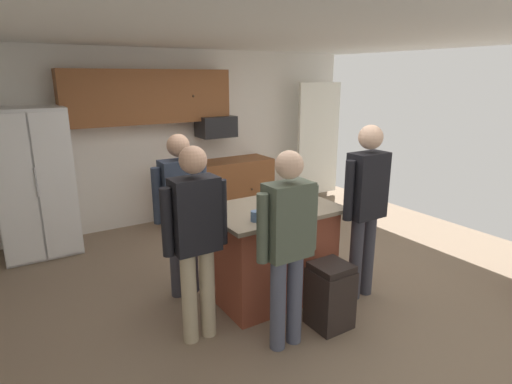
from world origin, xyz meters
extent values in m
plane|color=#7F6B56|center=(0.00, 0.00, 0.00)|extent=(7.04, 7.04, 0.00)
plane|color=white|center=(0.00, 0.00, 2.60)|extent=(7.04, 7.04, 0.00)
cube|color=white|center=(0.00, 2.80, 1.30)|extent=(6.40, 0.10, 2.60)
cube|color=white|center=(2.60, 2.40, 1.10)|extent=(0.90, 0.06, 2.00)
cube|color=brown|center=(-0.40, 2.60, 1.92)|extent=(2.40, 0.35, 0.75)
sphere|color=#4C3823|center=(0.20, 2.41, 1.93)|extent=(0.04, 0.04, 0.04)
cube|color=brown|center=(0.60, 2.48, 0.45)|extent=(1.80, 0.60, 0.90)
sphere|color=#4C3823|center=(1.05, 2.17, 0.45)|extent=(0.04, 0.04, 0.04)
cube|color=white|center=(-2.00, 2.40, 0.93)|extent=(0.88, 0.70, 1.85)
cube|color=white|center=(-2.22, 2.03, 0.93)|extent=(0.41, 0.04, 1.77)
cube|color=white|center=(-1.78, 2.03, 0.93)|extent=(0.41, 0.04, 1.77)
cylinder|color=#B2B2B7|center=(-2.00, 2.00, 1.02)|extent=(0.02, 0.02, 0.35)
cube|color=black|center=(0.60, 2.50, 1.45)|extent=(0.56, 0.40, 0.32)
cube|color=brown|center=(-0.12, -0.12, 0.46)|extent=(1.13, 0.74, 0.92)
cube|color=gray|center=(-0.12, -0.12, 0.94)|extent=(1.27, 0.88, 0.04)
cylinder|color=tan|center=(-1.14, -0.38, 0.41)|extent=(0.13, 0.13, 0.82)
cylinder|color=tan|center=(-0.97, -0.38, 0.41)|extent=(0.13, 0.13, 0.82)
cube|color=black|center=(-1.05, -0.38, 1.13)|extent=(0.38, 0.22, 0.62)
sphere|color=tan|center=(-1.05, -0.38, 1.58)|extent=(0.22, 0.22, 0.22)
cylinder|color=black|center=(-1.29, -0.38, 1.11)|extent=(0.09, 0.09, 0.56)
cylinder|color=black|center=(-0.81, -0.38, 1.11)|extent=(0.09, 0.09, 0.56)
cylinder|color=#383842|center=(0.58, -0.60, 0.43)|extent=(0.13, 0.13, 0.86)
cylinder|color=#383842|center=(0.75, -0.60, 0.43)|extent=(0.13, 0.13, 0.86)
cube|color=black|center=(0.66, -0.60, 1.18)|extent=(0.38, 0.22, 0.65)
sphere|color=beige|center=(0.66, -0.60, 1.65)|extent=(0.23, 0.23, 0.23)
cylinder|color=black|center=(0.42, -0.60, 1.17)|extent=(0.09, 0.09, 0.58)
cylinder|color=black|center=(0.90, -0.60, 1.17)|extent=(0.09, 0.09, 0.58)
cylinder|color=#4C5166|center=(-0.56, -0.86, 0.41)|extent=(0.13, 0.13, 0.81)
cylinder|color=#4C5166|center=(-0.39, -0.86, 0.41)|extent=(0.13, 0.13, 0.81)
cube|color=#4C5647|center=(-0.48, -0.86, 1.12)|extent=(0.38, 0.22, 0.61)
sphere|color=beige|center=(-0.48, -0.86, 1.56)|extent=(0.22, 0.22, 0.22)
cylinder|color=#4C5647|center=(-0.72, -0.86, 1.10)|extent=(0.09, 0.09, 0.55)
cylinder|color=#4C5647|center=(-0.24, -0.86, 1.10)|extent=(0.09, 0.09, 0.55)
cylinder|color=#383842|center=(-0.94, 0.41, 0.41)|extent=(0.13, 0.13, 0.82)
cylinder|color=#383842|center=(-0.77, 0.41, 0.41)|extent=(0.13, 0.13, 0.82)
cube|color=#2D384C|center=(-0.86, 0.41, 1.12)|extent=(0.38, 0.22, 0.61)
sphere|color=tan|center=(-0.86, 0.41, 1.57)|extent=(0.22, 0.22, 0.22)
cylinder|color=#2D384C|center=(-1.10, 0.41, 1.10)|extent=(0.09, 0.09, 0.55)
cylinder|color=#2D384C|center=(-0.62, 0.41, 1.10)|extent=(0.09, 0.09, 0.55)
cylinder|color=black|center=(-0.21, -0.30, 1.03)|extent=(0.07, 0.07, 0.14)
cylinder|color=#4C6B99|center=(-0.47, -0.37, 1.01)|extent=(0.09, 0.09, 0.10)
torus|color=#4C6B99|center=(-0.42, -0.37, 1.02)|extent=(0.06, 0.01, 0.06)
cylinder|color=black|center=(-0.04, -0.31, 1.04)|extent=(0.07, 0.07, 0.14)
cube|color=black|center=(0.03, -0.84, 0.28)|extent=(0.34, 0.34, 0.55)
cube|color=black|center=(0.03, -0.84, 0.58)|extent=(0.32, 0.32, 0.06)
camera|label=1|loc=(-2.32, -3.32, 2.21)|focal=29.13mm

